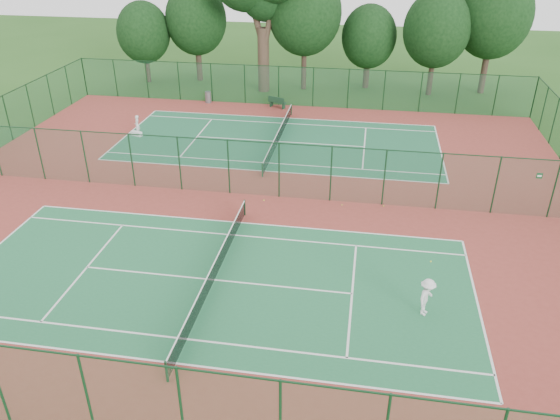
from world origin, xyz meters
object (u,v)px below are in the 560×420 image
object	(u,v)px
trash_bin	(208,97)
bench	(277,102)
player_near	(427,297)
kit_bag	(136,134)
player_far	(137,125)

from	to	relation	value
trash_bin	bench	size ratio (longest dim) A/B	0.59
player_near	kit_bag	distance (m)	27.59
player_near	trash_bin	bearing A→B (deg)	56.26
kit_bag	trash_bin	bearing A→B (deg)	92.23
player_far	bench	size ratio (longest dim) A/B	0.90
player_far	kit_bag	world-z (taller)	player_far
trash_bin	bench	bearing A→B (deg)	-4.68
player_far	bench	world-z (taller)	player_far
player_near	player_far	bearing A→B (deg)	71.68
bench	kit_bag	world-z (taller)	bench
bench	player_near	bearing A→B (deg)	-44.19
player_far	trash_bin	size ratio (longest dim) A/B	1.52
player_far	bench	bearing A→B (deg)	114.87
bench	player_far	bearing A→B (deg)	-115.22
trash_bin	kit_bag	world-z (taller)	trash_bin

